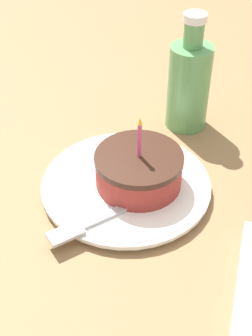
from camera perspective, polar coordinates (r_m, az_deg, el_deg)
name	(u,v)px	position (r m, az deg, el deg)	size (l,w,h in m)	color
ground_plane	(135,188)	(0.70, 1.13, -2.48)	(2.40, 2.40, 0.04)	olive
plate	(126,185)	(0.66, 0.00, -2.06)	(0.24, 0.24, 0.02)	white
cake_slice	(139,169)	(0.64, 1.56, -0.17)	(0.12, 0.12, 0.11)	#99332D
fork	(103,217)	(0.60, -2.84, -6.01)	(0.14, 0.13, 0.00)	#B2B2B7
bottle	(189,83)	(0.76, 7.68, 10.17)	(0.07, 0.07, 0.19)	#599959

